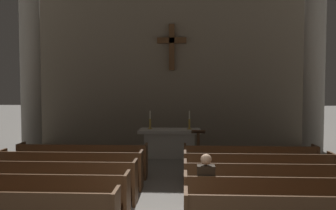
% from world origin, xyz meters
% --- Properties ---
extents(pew_left_row_2, '(3.57, 0.50, 0.95)m').
position_xyz_m(pew_left_row_2, '(-2.29, 1.01, 0.48)').
color(pew_left_row_2, brown).
rests_on(pew_left_row_2, ground).
extents(pew_left_row_3, '(3.57, 0.50, 0.95)m').
position_xyz_m(pew_left_row_3, '(-2.29, 2.05, 0.48)').
color(pew_left_row_3, brown).
rests_on(pew_left_row_3, ground).
extents(pew_left_row_4, '(3.57, 0.50, 0.95)m').
position_xyz_m(pew_left_row_4, '(-2.29, 3.09, 0.48)').
color(pew_left_row_4, brown).
rests_on(pew_left_row_4, ground).
extents(pew_left_row_5, '(3.57, 0.50, 0.95)m').
position_xyz_m(pew_left_row_5, '(-2.29, 4.14, 0.48)').
color(pew_left_row_5, brown).
rests_on(pew_left_row_5, ground).
extents(pew_right_row_2, '(3.57, 0.50, 0.95)m').
position_xyz_m(pew_right_row_2, '(2.29, 1.01, 0.48)').
color(pew_right_row_2, brown).
rests_on(pew_right_row_2, ground).
extents(pew_right_row_3, '(3.57, 0.50, 0.95)m').
position_xyz_m(pew_right_row_3, '(2.29, 2.05, 0.48)').
color(pew_right_row_3, brown).
rests_on(pew_right_row_3, ground).
extents(pew_right_row_4, '(3.57, 0.50, 0.95)m').
position_xyz_m(pew_right_row_4, '(2.29, 3.09, 0.48)').
color(pew_right_row_4, brown).
rests_on(pew_right_row_4, ground).
extents(pew_right_row_5, '(3.57, 0.50, 0.95)m').
position_xyz_m(pew_right_row_5, '(2.29, 4.14, 0.48)').
color(pew_right_row_5, brown).
rests_on(pew_right_row_5, ground).
extents(column_left_second, '(1.05, 1.05, 6.70)m').
position_xyz_m(column_left_second, '(-5.01, 7.00, 3.27)').
color(column_left_second, '#ADA89E').
rests_on(column_left_second, ground).
extents(column_right_second, '(1.05, 1.05, 6.70)m').
position_xyz_m(column_right_second, '(5.01, 7.00, 3.27)').
color(column_right_second, '#ADA89E').
rests_on(column_right_second, ground).
extents(altar, '(2.20, 0.90, 1.01)m').
position_xyz_m(altar, '(0.00, 7.01, 0.53)').
color(altar, '#BCB7AD').
rests_on(altar, ground).
extents(candlestick_left, '(0.16, 0.16, 0.65)m').
position_xyz_m(candlestick_left, '(-0.70, 7.01, 1.22)').
color(candlestick_left, '#B79338').
rests_on(candlestick_left, altar).
extents(candlestick_right, '(0.16, 0.16, 0.65)m').
position_xyz_m(candlestick_right, '(0.70, 7.01, 1.22)').
color(candlestick_right, '#B79338').
rests_on(candlestick_right, altar).
extents(apse_with_cross, '(11.14, 0.48, 7.51)m').
position_xyz_m(apse_with_cross, '(0.00, 9.33, 3.76)').
color(apse_with_cross, gray).
rests_on(apse_with_cross, ground).
extents(lectern, '(0.44, 0.36, 1.15)m').
position_xyz_m(lectern, '(0.97, 5.81, 0.55)').
color(lectern, brown).
rests_on(lectern, ground).
extents(lone_worshipper, '(0.32, 0.43, 1.32)m').
position_xyz_m(lone_worshipper, '(0.91, 1.04, 0.69)').
color(lone_worshipper, '#26262B').
rests_on(lone_worshipper, ground).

